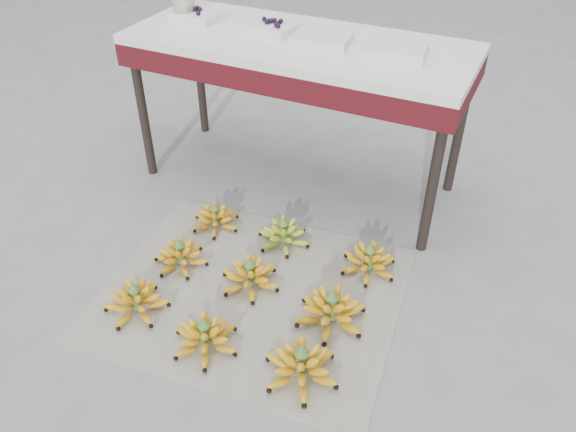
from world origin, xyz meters
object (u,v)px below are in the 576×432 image
at_px(newspaper_mat, 252,293).
at_px(bunch_mid_center, 250,276).
at_px(tray_far_right, 395,50).
at_px(glass_jar, 184,4).
at_px(bunch_front_right, 301,366).
at_px(bunch_front_center, 205,337).
at_px(bunch_back_center, 284,235).
at_px(bunch_mid_left, 181,256).
at_px(vendor_table, 298,57).
at_px(bunch_mid_right, 331,311).
at_px(tray_left, 271,27).
at_px(bunch_back_left, 216,219).
at_px(tray_right, 322,39).
at_px(bunch_front_left, 136,301).
at_px(bunch_back_right, 369,261).
at_px(tray_far_left, 197,15).

height_order(newspaper_mat, bunch_mid_center, bunch_mid_center).
distance_m(tray_far_right, glass_jar, 1.13).
bearing_deg(tray_far_right, bunch_front_right, -85.22).
xyz_separation_m(bunch_front_center, bunch_back_center, (-0.00, 0.70, -0.00)).
xyz_separation_m(bunch_mid_left, tray_far_right, (0.65, 0.87, 0.77)).
height_order(bunch_front_center, vendor_table, vendor_table).
distance_m(bunch_mid_right, tray_left, 1.41).
height_order(bunch_back_left, tray_right, tray_right).
distance_m(bunch_back_center, vendor_table, 0.86).
distance_m(newspaper_mat, bunch_front_left, 0.49).
xyz_separation_m(bunch_mid_right, bunch_back_right, (0.04, 0.36, -0.01)).
relative_size(bunch_front_left, bunch_back_right, 0.89).
distance_m(bunch_mid_right, tray_right, 1.25).
distance_m(bunch_back_right, vendor_table, 1.04).
height_order(bunch_back_center, tray_far_right, tray_far_right).
bearing_deg(tray_right, bunch_mid_left, -109.31).
xyz_separation_m(bunch_front_left, vendor_table, (0.18, 1.19, 0.65)).
xyz_separation_m(bunch_mid_right, tray_right, (-0.44, 0.89, 0.76)).
distance_m(newspaper_mat, glass_jar, 1.53).
xyz_separation_m(bunch_back_left, vendor_table, (0.18, 0.56, 0.66)).
relative_size(bunch_mid_center, tray_far_right, 1.10).
relative_size(bunch_mid_center, vendor_table, 0.19).
relative_size(bunch_front_left, bunch_mid_center, 0.90).
bearing_deg(bunch_back_left, bunch_mid_left, -81.69).
height_order(bunch_front_left, glass_jar, glass_jar).
relative_size(bunch_front_center, tray_far_right, 1.13).
relative_size(bunch_mid_left, bunch_back_center, 0.98).
bearing_deg(bunch_back_left, bunch_front_center, -54.21).
height_order(bunch_mid_right, glass_jar, glass_jar).
xyz_separation_m(newspaper_mat, bunch_front_left, (-0.38, -0.30, 0.06)).
bearing_deg(bunch_mid_left, tray_far_left, 119.84).
height_order(bunch_back_left, vendor_table, vendor_table).
bearing_deg(newspaper_mat, bunch_back_left, 138.92).
relative_size(bunch_front_right, bunch_mid_center, 1.05).
distance_m(bunch_mid_right, bunch_back_left, 0.82).
bearing_deg(bunch_front_center, tray_far_left, 140.13).
bearing_deg(tray_far_left, tray_right, -3.93).
relative_size(bunch_front_left, bunch_front_right, 0.86).
bearing_deg(bunch_back_right, tray_right, 110.52).
xyz_separation_m(bunch_mid_right, tray_left, (-0.73, 0.93, 0.76)).
relative_size(bunch_back_right, tray_far_left, 1.21).
relative_size(bunch_mid_center, tray_far_left, 1.20).
xyz_separation_m(bunch_front_right, bunch_mid_left, (-0.75, 0.33, -0.01)).
height_order(bunch_mid_left, tray_far_left, tray_far_left).
xyz_separation_m(newspaper_mat, bunch_mid_left, (-0.38, 0.02, 0.05)).
relative_size(bunch_front_right, tray_left, 1.21).
bearing_deg(tray_right, bunch_mid_right, -63.52).
distance_m(bunch_front_center, bunch_back_right, 0.81).
bearing_deg(tray_left, newspaper_mat, -68.68).
bearing_deg(vendor_table, bunch_mid_left, -101.49).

